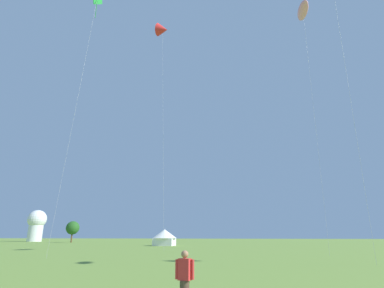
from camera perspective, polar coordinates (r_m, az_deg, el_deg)
kite_pink_parafoil at (r=50.89m, az=20.33°, el=22.65°), size 1.90×4.18×34.57m
kite_green_diamond at (r=46.20m, az=-17.63°, el=24.54°), size 1.71×3.05×34.03m
kite_red_delta at (r=57.78m, az=-5.61°, el=20.79°), size 2.84×2.51×38.78m
person_spectator at (r=9.65m, az=-1.42°, el=-24.79°), size 0.57×0.31×1.73m
festival_tent_left at (r=67.31m, az=-5.25°, el=-17.12°), size 5.19×5.19×3.37m
observatory_dome at (r=123.22m, az=-27.45°, el=-13.31°), size 6.40×6.40×10.80m
tree_distant_left at (r=103.90m, az=-21.74°, el=-14.60°), size 4.03×4.03×6.36m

